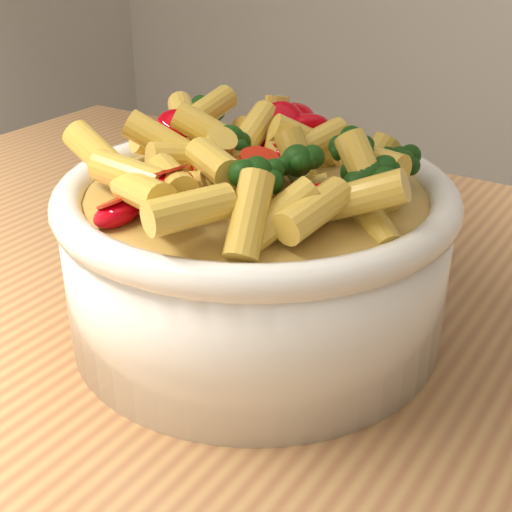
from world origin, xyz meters
The scene contains 3 objects.
table centered at (0.00, 0.00, 0.80)m, with size 1.20×0.80×0.90m.
serving_bowl centered at (-0.08, 0.03, 0.96)m, with size 0.26×0.26×0.11m.
pasta_salad centered at (-0.08, 0.03, 1.03)m, with size 0.21×0.21×0.05m.
Camera 1 is at (0.15, -0.33, 1.17)m, focal length 50.00 mm.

